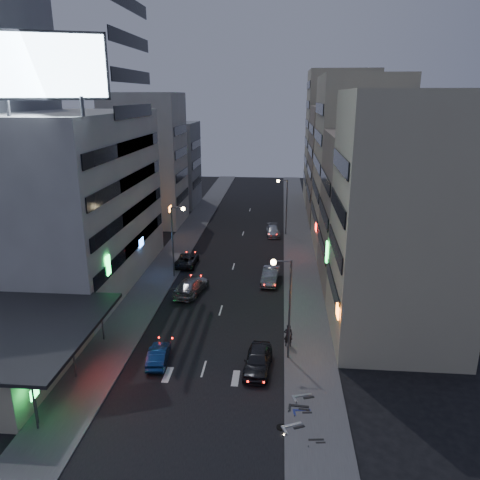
# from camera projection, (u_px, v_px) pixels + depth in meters

# --- Properties ---
(ground) EXTENTS (180.00, 180.00, 0.00)m
(ground) POSITION_uv_depth(u_px,v_px,m) (194.00, 402.00, 31.13)
(ground) COLOR black
(ground) RESTS_ON ground
(sidewalk_left) EXTENTS (4.00, 120.00, 0.12)m
(sidewalk_left) POSITION_uv_depth(u_px,v_px,m) (175.00, 253.00, 60.33)
(sidewalk_left) COLOR #4C4C4F
(sidewalk_left) RESTS_ON ground
(sidewalk_right) EXTENTS (4.00, 120.00, 0.12)m
(sidewalk_right) POSITION_uv_depth(u_px,v_px,m) (300.00, 257.00, 58.99)
(sidewalk_right) COLOR #4C4C4F
(sidewalk_right) RESTS_ON ground
(food_court) EXTENTS (11.00, 13.00, 3.88)m
(food_court) POSITION_uv_depth(u_px,v_px,m) (8.00, 351.00, 33.62)
(food_court) COLOR #B8B290
(food_court) RESTS_ON ground
(white_building) EXTENTS (14.00, 24.00, 18.00)m
(white_building) POSITION_uv_depth(u_px,v_px,m) (66.00, 201.00, 48.93)
(white_building) COLOR silver
(white_building) RESTS_ON ground
(shophouse_near) EXTENTS (10.00, 11.00, 20.00)m
(shophouse_near) POSITION_uv_depth(u_px,v_px,m) (402.00, 222.00, 36.90)
(shophouse_near) COLOR #B8B290
(shophouse_near) RESTS_ON ground
(shophouse_mid) EXTENTS (11.00, 12.00, 16.00)m
(shophouse_mid) POSITION_uv_depth(u_px,v_px,m) (378.00, 212.00, 48.39)
(shophouse_mid) COLOR gray
(shophouse_mid) RESTS_ON ground
(shophouse_far) EXTENTS (10.00, 14.00, 22.00)m
(shophouse_far) POSITION_uv_depth(u_px,v_px,m) (356.00, 165.00, 59.92)
(shophouse_far) COLOR #B8B290
(shophouse_far) RESTS_ON ground
(far_left_a) EXTENTS (11.00, 10.00, 20.00)m
(far_left_a) POSITION_uv_depth(u_px,v_px,m) (146.00, 160.00, 72.30)
(far_left_a) COLOR silver
(far_left_a) RESTS_ON ground
(far_left_b) EXTENTS (12.00, 10.00, 15.00)m
(far_left_b) POSITION_uv_depth(u_px,v_px,m) (164.00, 164.00, 85.45)
(far_left_b) COLOR gray
(far_left_b) RESTS_ON ground
(far_right_a) EXTENTS (11.00, 12.00, 18.00)m
(far_right_a) POSITION_uv_depth(u_px,v_px,m) (345.00, 164.00, 74.74)
(far_right_a) COLOR gray
(far_right_a) RESTS_ON ground
(far_right_b) EXTENTS (12.00, 12.00, 24.00)m
(far_right_b) POSITION_uv_depth(u_px,v_px,m) (339.00, 138.00, 87.13)
(far_right_b) COLOR #B8B290
(far_right_b) RESTS_ON ground
(billboard) EXTENTS (9.52, 3.75, 6.20)m
(billboard) POSITION_uv_depth(u_px,v_px,m) (40.00, 66.00, 35.31)
(billboard) COLOR #595B60
(billboard) RESTS_ON white_building
(street_lamp_right_near) EXTENTS (1.60, 0.44, 8.02)m
(street_lamp_right_near) POSITION_uv_depth(u_px,v_px,m) (285.00, 295.00, 34.76)
(street_lamp_right_near) COLOR #595B60
(street_lamp_right_near) RESTS_ON sidewalk_right
(street_lamp_left) EXTENTS (1.60, 0.44, 8.02)m
(street_lamp_left) POSITION_uv_depth(u_px,v_px,m) (176.00, 231.00, 50.98)
(street_lamp_left) COLOR #595B60
(street_lamp_left) RESTS_ON sidewalk_left
(street_lamp_right_far) EXTENTS (1.60, 0.44, 8.02)m
(street_lamp_right_far) POSITION_uv_depth(u_px,v_px,m) (284.00, 199.00, 67.11)
(street_lamp_right_far) COLOR #595B60
(street_lamp_right_far) RESTS_ON sidewalk_right
(parked_car_right_near) EXTENTS (2.26, 4.86, 1.61)m
(parked_car_right_near) POSITION_uv_depth(u_px,v_px,m) (258.00, 360.00, 34.59)
(parked_car_right_near) COLOR #222327
(parked_car_right_near) RESTS_ON ground
(parked_car_right_mid) EXTENTS (2.06, 4.93, 1.58)m
(parked_car_right_mid) POSITION_uv_depth(u_px,v_px,m) (270.00, 276.00, 50.87)
(parked_car_right_mid) COLOR gray
(parked_car_right_mid) RESTS_ON ground
(parked_car_left) EXTENTS (2.32, 5.03, 1.40)m
(parked_car_left) POSITION_uv_depth(u_px,v_px,m) (187.00, 260.00, 56.10)
(parked_car_left) COLOR #232427
(parked_car_left) RESTS_ON ground
(parked_car_right_far) EXTENTS (2.29, 4.81, 1.35)m
(parked_car_right_far) POSITION_uv_depth(u_px,v_px,m) (273.00, 231.00, 68.11)
(parked_car_right_far) COLOR #ADB1B5
(parked_car_right_far) RESTS_ON ground
(road_car_blue) EXTENTS (1.71, 4.02, 1.29)m
(road_car_blue) POSITION_uv_depth(u_px,v_px,m) (159.00, 355.00, 35.61)
(road_car_blue) COLOR navy
(road_car_blue) RESTS_ON ground
(road_car_silver) EXTENTS (3.35, 6.10, 1.67)m
(road_car_silver) POSITION_uv_depth(u_px,v_px,m) (191.00, 286.00, 48.01)
(road_car_silver) COLOR #919299
(road_car_silver) RESTS_ON ground
(person) EXTENTS (0.72, 0.48, 1.94)m
(person) POSITION_uv_depth(u_px,v_px,m) (288.00, 335.00, 37.60)
(person) COLOR black
(person) RESTS_ON sidewalk_right
(scooter_black_a) EXTENTS (0.72, 1.64, 0.97)m
(scooter_black_a) POSITION_uv_depth(u_px,v_px,m) (324.00, 431.00, 27.55)
(scooter_black_a) COLOR black
(scooter_black_a) RESTS_ON sidewalk_right
(scooter_silver_a) EXTENTS (1.41, 2.11, 1.23)m
(scooter_silver_a) POSITION_uv_depth(u_px,v_px,m) (301.00, 413.00, 28.93)
(scooter_silver_a) COLOR silver
(scooter_silver_a) RESTS_ON sidewalk_right
(scooter_blue) EXTENTS (0.77, 1.77, 1.05)m
(scooter_blue) POSITION_uv_depth(u_px,v_px,m) (311.00, 402.00, 30.14)
(scooter_blue) COLOR navy
(scooter_blue) RESTS_ON sidewalk_right
(scooter_black_b) EXTENTS (0.81, 2.02, 1.21)m
(scooter_black_b) POSITION_uv_depth(u_px,v_px,m) (310.00, 398.00, 30.38)
(scooter_black_b) COLOR black
(scooter_black_b) RESTS_ON sidewalk_right
(scooter_silver_b) EXTENTS (1.28, 2.18, 1.26)m
(scooter_silver_b) POSITION_uv_depth(u_px,v_px,m) (312.00, 385.00, 31.72)
(scooter_silver_b) COLOR #9B9FA3
(scooter_silver_b) RESTS_ON sidewalk_right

